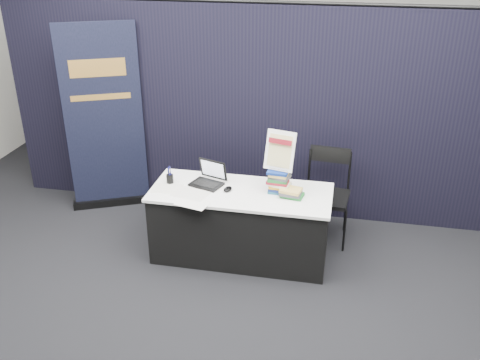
% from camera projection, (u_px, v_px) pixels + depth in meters
% --- Properties ---
extents(floor, '(8.00, 8.00, 0.00)m').
position_uv_depth(floor, '(229.00, 286.00, 5.15)').
color(floor, black).
rests_on(floor, ground).
extents(wall_back, '(8.00, 0.02, 3.50)m').
position_uv_depth(wall_back, '(287.00, 28.00, 7.92)').
color(wall_back, beige).
rests_on(wall_back, floor).
extents(drape_partition, '(6.00, 0.08, 2.40)m').
position_uv_depth(drape_partition, '(259.00, 115.00, 6.04)').
color(drape_partition, black).
rests_on(drape_partition, floor).
extents(display_table, '(1.80, 0.75, 0.75)m').
position_uv_depth(display_table, '(241.00, 224.00, 5.47)').
color(display_table, black).
rests_on(display_table, floor).
extents(laptop, '(0.36, 0.34, 0.24)m').
position_uv_depth(laptop, '(207.00, 178.00, 5.44)').
color(laptop, black).
rests_on(laptop, display_table).
extents(mouse, '(0.10, 0.13, 0.04)m').
position_uv_depth(mouse, '(228.00, 189.00, 5.31)').
color(mouse, black).
rests_on(mouse, display_table).
extents(brochure_left, '(0.33, 0.26, 0.00)m').
position_uv_depth(brochure_left, '(167.00, 188.00, 5.36)').
color(brochure_left, silver).
rests_on(brochure_left, display_table).
extents(brochure_mid, '(0.35, 0.29, 0.00)m').
position_uv_depth(brochure_mid, '(193.00, 203.00, 5.08)').
color(brochure_mid, white).
rests_on(brochure_mid, display_table).
extents(brochure_right, '(0.38, 0.31, 0.00)m').
position_uv_depth(brochure_right, '(191.00, 194.00, 5.25)').
color(brochure_right, silver).
rests_on(brochure_right, display_table).
extents(pen_cup, '(0.08, 0.08, 0.09)m').
position_uv_depth(pen_cup, '(170.00, 179.00, 5.46)').
color(pen_cup, black).
rests_on(pen_cup, display_table).
extents(book_stack_tall, '(0.21, 0.17, 0.24)m').
position_uv_depth(book_stack_tall, '(278.00, 181.00, 5.24)').
color(book_stack_tall, '#1C536C').
rests_on(book_stack_tall, display_table).
extents(book_stack_short, '(0.23, 0.19, 0.09)m').
position_uv_depth(book_stack_short, '(291.00, 193.00, 5.18)').
color(book_stack_short, '#1E722D').
rests_on(book_stack_short, display_table).
extents(info_sign, '(0.31, 0.18, 0.40)m').
position_uv_depth(info_sign, '(280.00, 151.00, 5.13)').
color(info_sign, black).
rests_on(info_sign, book_stack_tall).
extents(pullup_banner, '(0.89, 0.48, 2.21)m').
position_uv_depth(pullup_banner, '(105.00, 130.00, 6.22)').
color(pullup_banner, black).
rests_on(pullup_banner, floor).
extents(stacking_chair, '(0.49, 0.50, 1.00)m').
position_uv_depth(stacking_chair, '(327.00, 192.00, 5.72)').
color(stacking_chair, black).
rests_on(stacking_chair, floor).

